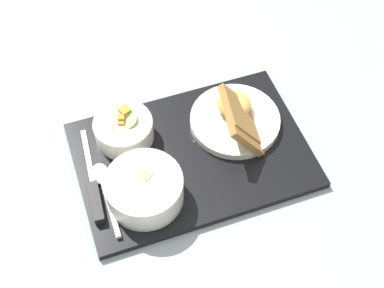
# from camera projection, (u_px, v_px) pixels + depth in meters

# --- Properties ---
(ground_plane) EXTENTS (4.00, 4.00, 0.00)m
(ground_plane) POSITION_uv_depth(u_px,v_px,m) (192.00, 157.00, 1.03)
(ground_plane) COLOR #99A3AD
(serving_tray) EXTENTS (0.45, 0.32, 0.01)m
(serving_tray) POSITION_uv_depth(u_px,v_px,m) (192.00, 155.00, 1.03)
(serving_tray) COLOR black
(serving_tray) RESTS_ON ground_plane
(bowl_salad) EXTENTS (0.11, 0.11, 0.06)m
(bowl_salad) POSITION_uv_depth(u_px,v_px,m) (124.00, 128.00, 1.02)
(bowl_salad) COLOR silver
(bowl_salad) RESTS_ON serving_tray
(bowl_soup) EXTENTS (0.14, 0.14, 0.06)m
(bowl_soup) POSITION_uv_depth(u_px,v_px,m) (144.00, 188.00, 0.94)
(bowl_soup) COLOR silver
(bowl_soup) RESTS_ON serving_tray
(plate_main) EXTENTS (0.18, 0.18, 0.09)m
(plate_main) POSITION_uv_depth(u_px,v_px,m) (237.00, 118.00, 1.04)
(plate_main) COLOR silver
(plate_main) RESTS_ON serving_tray
(knife) EXTENTS (0.02, 0.21, 0.02)m
(knife) POSITION_uv_depth(u_px,v_px,m) (95.00, 196.00, 0.96)
(knife) COLOR silver
(knife) RESTS_ON serving_tray
(spoon) EXTENTS (0.04, 0.16, 0.01)m
(spoon) POSITION_uv_depth(u_px,v_px,m) (104.00, 185.00, 0.98)
(spoon) COLOR silver
(spoon) RESTS_ON serving_tray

